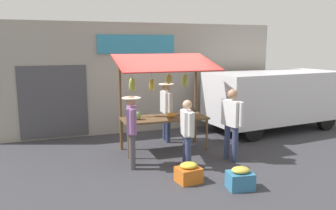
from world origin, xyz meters
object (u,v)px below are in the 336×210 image
(vendor_with_sunhat, at_px, (166,107))
(market_stall, at_px, (163,92))
(shopper_with_shopping_bag, at_px, (132,126))
(produce_crate_side, at_px, (189,173))
(shopper_in_grey_tee, at_px, (187,130))
(produce_crate_near, at_px, (240,179))
(shopper_with_ponytail, at_px, (232,119))
(parked_van, at_px, (270,96))

(vendor_with_sunhat, bearing_deg, market_stall, -23.22)
(shopper_with_shopping_bag, bearing_deg, produce_crate_side, -129.94)
(market_stall, height_order, shopper_with_shopping_bag, market_stall)
(shopper_in_grey_tee, bearing_deg, shopper_with_shopping_bag, 78.76)
(shopper_with_shopping_bag, bearing_deg, produce_crate_near, -123.57)
(shopper_with_ponytail, bearing_deg, parked_van, -61.57)
(market_stall, xyz_separation_m, shopper_with_shopping_bag, (1.08, 1.01, -0.57))
(market_stall, relative_size, produce_crate_side, 4.90)
(shopper_in_grey_tee, height_order, produce_crate_near, shopper_in_grey_tee)
(parked_van, distance_m, produce_crate_near, 5.08)
(shopper_in_grey_tee, relative_size, shopper_with_ponytail, 0.90)
(produce_crate_near, bearing_deg, shopper_with_ponytail, -113.48)
(shopper_with_ponytail, distance_m, produce_crate_side, 1.89)
(market_stall, bearing_deg, produce_crate_near, 101.72)
(shopper_with_shopping_bag, height_order, shopper_in_grey_tee, shopper_with_shopping_bag)
(vendor_with_sunhat, relative_size, parked_van, 0.37)
(market_stall, relative_size, vendor_with_sunhat, 1.48)
(shopper_with_ponytail, bearing_deg, produce_crate_near, 145.28)
(market_stall, relative_size, shopper_with_ponytail, 1.46)
(market_stall, height_order, produce_crate_near, market_stall)
(shopper_with_ponytail, relative_size, produce_crate_near, 3.25)
(parked_van, height_order, produce_crate_side, parked_van)
(shopper_in_grey_tee, height_order, parked_van, parked_van)
(shopper_in_grey_tee, xyz_separation_m, produce_crate_side, (0.28, 0.76, -0.69))
(market_stall, relative_size, parked_van, 0.55)
(shopper_in_grey_tee, bearing_deg, parked_van, -49.13)
(parked_van, relative_size, produce_crate_side, 8.98)
(produce_crate_side, bearing_deg, shopper_with_ponytail, -148.87)
(shopper_with_ponytail, bearing_deg, shopper_in_grey_tee, 84.86)
(vendor_with_sunhat, height_order, shopper_with_shopping_bag, vendor_with_sunhat)
(market_stall, height_order, parked_van, market_stall)
(produce_crate_near, relative_size, produce_crate_side, 1.03)
(market_stall, height_order, shopper_in_grey_tee, market_stall)
(shopper_with_shopping_bag, relative_size, parked_van, 0.36)
(produce_crate_side, bearing_deg, produce_crate_near, 141.57)
(shopper_in_grey_tee, xyz_separation_m, shopper_with_ponytail, (-1.19, -0.13, 0.12))
(vendor_with_sunhat, height_order, shopper_in_grey_tee, vendor_with_sunhat)
(shopper_in_grey_tee, bearing_deg, produce_crate_near, -149.65)
(vendor_with_sunhat, relative_size, shopper_with_ponytail, 0.99)
(parked_van, bearing_deg, shopper_with_ponytail, 33.28)
(shopper_in_grey_tee, xyz_separation_m, produce_crate_near, (-0.53, 1.39, -0.68))
(vendor_with_sunhat, height_order, parked_van, parked_van)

